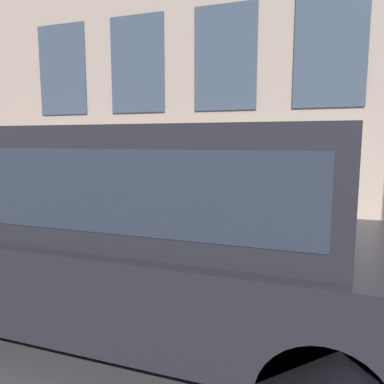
% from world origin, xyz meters
% --- Properties ---
extents(ground_plane, '(80.00, 80.00, 0.00)m').
position_xyz_m(ground_plane, '(0.00, 0.00, 0.00)').
color(ground_plane, '#2D2D30').
extents(sidewalk, '(2.66, 60.00, 0.16)m').
position_xyz_m(sidewalk, '(1.33, 0.00, 0.08)').
color(sidewalk, '#B2ADA3').
rests_on(sidewalk, ground_plane).
extents(fire_hydrant, '(0.30, 0.42, 0.71)m').
position_xyz_m(fire_hydrant, '(0.39, -0.53, 0.52)').
color(fire_hydrant, gold).
rests_on(fire_hydrant, sidewalk).
extents(person, '(0.34, 0.22, 1.38)m').
position_xyz_m(person, '(0.75, 0.31, 0.99)').
color(person, '#998466').
rests_on(person, sidewalk).
extents(parked_truck_charcoal_near, '(1.91, 4.89, 1.87)m').
position_xyz_m(parked_truck_charcoal_near, '(-1.22, -0.36, 1.06)').
color(parked_truck_charcoal_near, black).
rests_on(parked_truck_charcoal_near, ground_plane).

